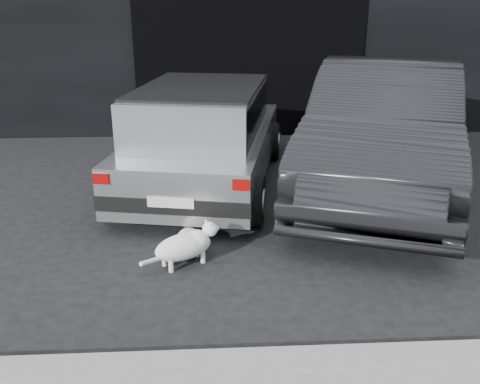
{
  "coord_description": "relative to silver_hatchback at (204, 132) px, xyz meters",
  "views": [
    {
      "loc": [
        0.3,
        -5.58,
        2.42
      ],
      "look_at": [
        0.59,
        -0.43,
        0.52
      ],
      "focal_mm": 40.0,
      "sensor_mm": 36.0,
      "label": 1
    }
  ],
  "objects": [
    {
      "name": "garage_opening",
      "position": [
        0.79,
        2.74,
        0.56
      ],
      "size": [
        4.0,
        0.1,
        2.6
      ],
      "primitive_type": "cube",
      "color": "black",
      "rests_on": "ground"
    },
    {
      "name": "ground",
      "position": [
        -0.21,
        -1.25,
        -0.74
      ],
      "size": [
        80.0,
        80.0,
        0.0
      ],
      "primitive_type": "plane",
      "color": "black",
      "rests_on": "ground"
    },
    {
      "name": "cat_siamese",
      "position": [
        -0.15,
        -2.01,
        -0.63
      ],
      "size": [
        0.26,
        0.76,
        0.26
      ],
      "rotation": [
        0.0,
        0.0,
        3.16
      ],
      "color": "beige",
      "rests_on": "ground"
    },
    {
      "name": "second_car",
      "position": [
        2.34,
        -0.19,
        0.07
      ],
      "size": [
        3.34,
        5.24,
        1.63
      ],
      "primitive_type": "imported",
      "rotation": [
        0.0,
        0.0,
        -0.35
      ],
      "color": "black",
      "rests_on": "ground"
    },
    {
      "name": "curb",
      "position": [
        0.79,
        -3.85,
        -0.68
      ],
      "size": [
        18.0,
        0.25,
        0.12
      ],
      "primitive_type": "cube",
      "color": "gray",
      "rests_on": "ground"
    },
    {
      "name": "silver_hatchback",
      "position": [
        0.0,
        0.0,
        0.0
      ],
      "size": [
        2.37,
        3.94,
        1.36
      ],
      "rotation": [
        0.0,
        0.0,
        -0.19
      ],
      "color": "#A3A6A8",
      "rests_on": "ground"
    },
    {
      "name": "cat_white",
      "position": [
        -0.15,
        -2.22,
        -0.55
      ],
      "size": [
        0.75,
        0.56,
        0.4
      ],
      "rotation": [
        0.0,
        0.0,
        -1.05
      ],
      "color": "white",
      "rests_on": "ground"
    }
  ]
}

